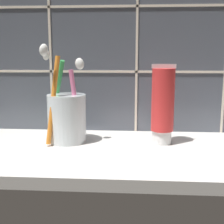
# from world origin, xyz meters

# --- Properties ---
(sink_counter) EXTENTS (0.76, 0.28, 0.02)m
(sink_counter) POSITION_xyz_m (0.00, 0.00, 0.01)
(sink_counter) COLOR silver
(sink_counter) RESTS_ON ground
(tile_wall_backsplash) EXTENTS (0.86, 0.02, 0.41)m
(tile_wall_backsplash) POSITION_xyz_m (0.00, 0.14, 0.20)
(tile_wall_backsplash) COLOR #4C515B
(tile_wall_backsplash) RESTS_ON ground
(toothbrush_cup) EXTENTS (0.10, 0.11, 0.19)m
(toothbrush_cup) POSITION_xyz_m (-0.12, 0.04, 0.07)
(toothbrush_cup) COLOR silver
(toothbrush_cup) RESTS_ON sink_counter
(toothpaste_tube) EXTENTS (0.05, 0.04, 0.15)m
(toothpaste_tube) POSITION_xyz_m (0.07, 0.04, 0.10)
(toothpaste_tube) COLOR white
(toothpaste_tube) RESTS_ON sink_counter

